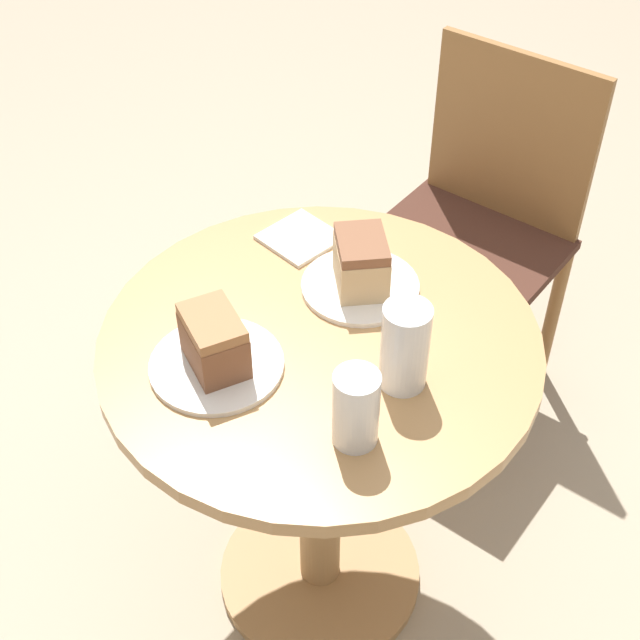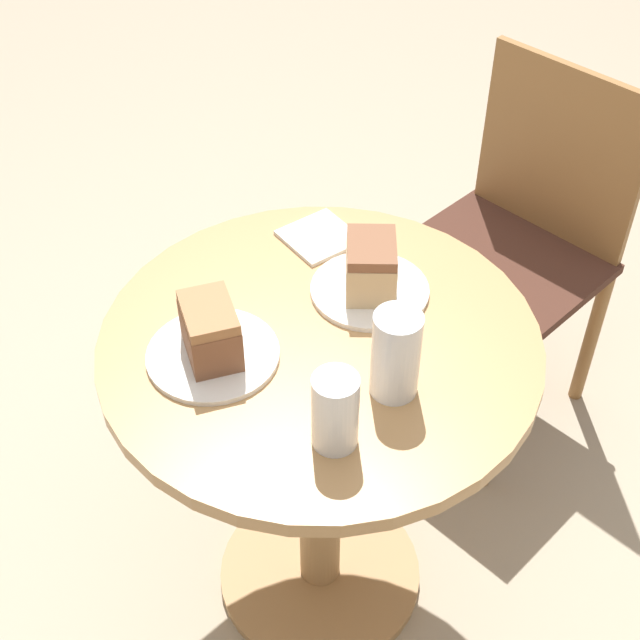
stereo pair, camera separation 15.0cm
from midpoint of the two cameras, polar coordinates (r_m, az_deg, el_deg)
name	(u,v)px [view 2 (the right image)]	position (r m, az deg, el deg)	size (l,w,h in m)	color
ground_plane	(320,575)	(2.12, 2.10, -16.10)	(8.00, 8.00, 0.00)	tan
table	(320,421)	(1.68, 2.56, -6.61)	(0.77, 0.77, 0.76)	tan
chair	(510,246)	(2.23, 13.99, 4.52)	(0.49, 0.50, 0.90)	olive
plate_near	(213,355)	(1.49, -4.02, -2.36)	(0.22, 0.22, 0.01)	silver
plate_far	(370,290)	(1.61, 5.86, 1.81)	(0.22, 0.22, 0.01)	silver
cake_slice_near	(210,331)	(1.45, -4.13, -0.83)	(0.14, 0.13, 0.10)	brown
cake_slice_far	(371,266)	(1.58, 6.00, 3.33)	(0.14, 0.14, 0.10)	tan
glass_lemonade	(335,414)	(1.33, 4.22, -6.16)	(0.07, 0.07, 0.13)	silver
glass_water	(395,359)	(1.40, 7.91, -2.64)	(0.08, 0.08, 0.16)	silver
napkin_stack	(319,237)	(1.73, 2.45, 5.24)	(0.15, 0.15, 0.01)	silver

